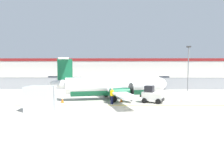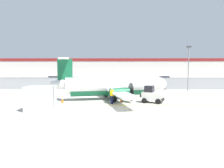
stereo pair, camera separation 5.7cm
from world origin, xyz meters
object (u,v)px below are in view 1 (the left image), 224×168
Objects in this scene: cargo_container at (41,98)px; traffic_cone_near_left at (62,100)px; traffic_cone_far_left at (121,99)px; apron_light_pole at (188,65)px; traffic_cone_near_right at (143,96)px; baggage_tug at (152,95)px; parked_car_3 at (140,80)px; parked_car_4 at (165,79)px; parked_car_1 at (77,81)px; parked_car_2 at (101,81)px; commuter_airplane at (114,86)px; ground_crew_worker at (112,95)px; parked_car_0 at (54,79)px.

cargo_container is 3.81× the size of traffic_cone_near_left.
apron_light_pole is at bearing 44.48° from traffic_cone_far_left.
traffic_cone_near_left is 9.90m from traffic_cone_near_right.
traffic_cone_near_left is (-9.85, -0.04, -0.54)m from baggage_tug.
parked_car_3 is 7.98m from parked_car_4.
apron_light_pole is (7.72, 11.40, 3.45)m from baggage_tug.
apron_light_pole is at bearing -36.56° from parked_car_1.
parked_car_2 is 19.89m from apron_light_pole.
commuter_airplane is at bearing 46.84° from cargo_container.
commuter_airplane is 15.06m from apron_light_pole.
ground_crew_worker and parked_car_3 have the same top height.
parked_car_1 is 0.99× the size of parked_car_2.
ground_crew_worker is (-0.21, -3.30, -0.65)m from commuter_airplane.
parked_car_2 is (-2.60, 25.11, -0.06)m from ground_crew_worker.
parked_car_2 is 8.76m from parked_car_3.
cargo_container is at bearing -118.93° from parked_car_4.
baggage_tug is 0.61× the size of parked_car_4.
parked_car_0 is (-14.86, 31.17, -0.06)m from ground_crew_worker.
ground_crew_worker is at bearing -147.20° from baggage_tug.
traffic_cone_near_right is at bearing 46.08° from traffic_cone_far_left.
cargo_container is at bearing -101.85° from traffic_cone_near_left.
traffic_cone_near_left is 0.15× the size of parked_car_4.
parked_car_2 is at bearing 98.67° from traffic_cone_far_left.
parked_car_0 is 0.59× the size of apron_light_pole.
baggage_tug is 4.02× the size of traffic_cone_far_left.
traffic_cone_far_left is 33.85m from parked_car_0.
traffic_cone_far_left is (-3.35, 0.53, -0.54)m from baggage_tug.
apron_light_pole reaches higher than traffic_cone_far_left.
baggage_tug is at bearing 0.21° from traffic_cone_near_left.
parked_car_4 is (19.06, 34.63, -0.21)m from cargo_container.
ground_crew_worker reaches higher than traffic_cone_far_left.
cargo_container is at bearing -134.66° from baggage_tug.
ground_crew_worker is at bearing -106.60° from commuter_airplane.
parked_car_4 is at bearing 88.23° from apron_light_pole.
parked_car_4 reaches higher than traffic_cone_far_left.
ground_crew_worker is 25.24m from parked_car_2.
traffic_cone_near_right is at bearing 37.81° from cargo_container.
traffic_cone_near_left is 21.33m from apron_light_pole.
baggage_tug is 25.34m from parked_car_2.
apron_light_pole reaches higher than parked_car_0.
apron_light_pole is at bearing 78.99° from baggage_tug.
cargo_container is 32.66m from parked_car_3.
commuter_airplane reaches higher than ground_crew_worker.
parked_car_2 and parked_car_4 have the same top height.
apron_light_pole is at bearing 133.98° from parked_car_2.
traffic_cone_near_right is 24.90m from parked_car_1.
traffic_cone_near_right is 22.51m from parked_car_3.
cargo_container reaches higher than traffic_cone_far_left.
commuter_airplane is 22.00m from parked_car_2.
baggage_tug is 3.43m from traffic_cone_far_left.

